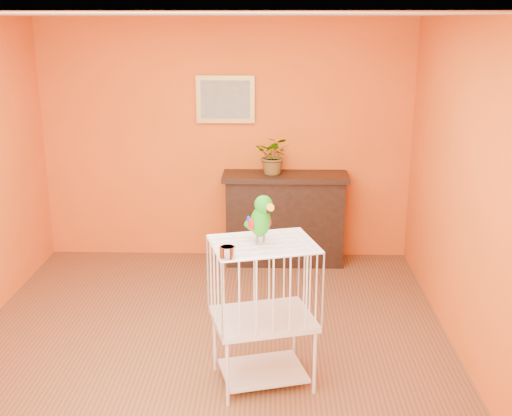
{
  "coord_description": "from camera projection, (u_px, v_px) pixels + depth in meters",
  "views": [
    {
      "loc": [
        0.51,
        -4.6,
        2.57
      ],
      "look_at": [
        0.4,
        -0.38,
        1.32
      ],
      "focal_mm": 45.0,
      "sensor_mm": 36.0,
      "label": 1
    }
  ],
  "objects": [
    {
      "name": "birdcage",
      "position": [
        263.0,
        312.0,
        4.58
      ],
      "size": [
        0.82,
        0.7,
        1.08
      ],
      "rotation": [
        0.0,
        0.0,
        0.27
      ],
      "color": "silver",
      "rests_on": "ground"
    },
    {
      "name": "feed_cup",
      "position": [
        227.0,
        252.0,
        4.15
      ],
      "size": [
        0.1,
        0.1,
        0.07
      ],
      "primitive_type": "cylinder",
      "color": "silver",
      "rests_on": "birdcage"
    },
    {
      "name": "parrot",
      "position": [
        261.0,
        218.0,
        4.4
      ],
      "size": [
        0.24,
        0.3,
        0.35
      ],
      "rotation": [
        0.0,
        0.0,
        0.58
      ],
      "color": "#59544C",
      "rests_on": "birdcage"
    },
    {
      "name": "framed_picture",
      "position": [
        225.0,
        99.0,
        6.78
      ],
      "size": [
        0.62,
        0.04,
        0.5
      ],
      "color": "#AE8C3E",
      "rests_on": "room_shell"
    },
    {
      "name": "room_shell",
      "position": [
        203.0,
        159.0,
        4.7
      ],
      "size": [
        4.5,
        4.5,
        4.5
      ],
      "color": "#EC5B16",
      "rests_on": "ground"
    },
    {
      "name": "console_cabinet",
      "position": [
        285.0,
        219.0,
        6.93
      ],
      "size": [
        1.33,
        0.48,
        0.99
      ],
      "color": "black",
      "rests_on": "ground"
    },
    {
      "name": "potted_plant",
      "position": [
        274.0,
        158.0,
        6.8
      ],
      "size": [
        0.45,
        0.48,
        0.32
      ],
      "primitive_type": "imported",
      "rotation": [
        0.0,
        0.0,
        -0.23
      ],
      "color": "#26722D",
      "rests_on": "console_cabinet"
    },
    {
      "name": "ground",
      "position": [
        208.0,
        352.0,
        5.15
      ],
      "size": [
        4.5,
        4.5,
        0.0
      ],
      "primitive_type": "plane",
      "color": "brown",
      "rests_on": "ground"
    }
  ]
}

